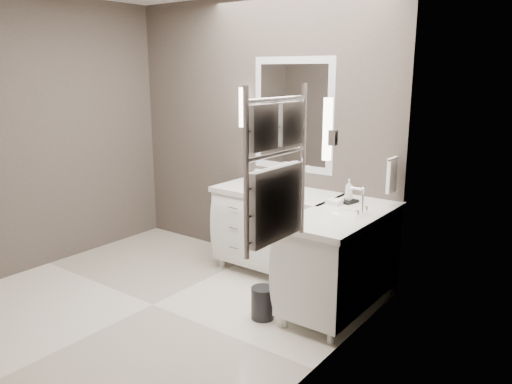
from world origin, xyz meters
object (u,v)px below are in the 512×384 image
Objects in this scene: vanity_back at (276,226)px; waste_bin at (263,303)px; vanity_right at (341,255)px; towel_ladder at (276,177)px.

vanity_back reaches higher than waste_bin.
waste_bin is at bearing -129.12° from vanity_right.
vanity_right is 4.67× the size of waste_bin.
vanity_back is 4.67× the size of waste_bin.
vanity_back is 1.02m from waste_bin.
towel_ladder is at bearing -80.16° from vanity_right.
towel_ladder reaches higher than waste_bin.
vanity_right is (0.88, -0.33, 0.00)m from vanity_back.
towel_ladder is at bearing -50.08° from waste_bin.
towel_ladder reaches higher than vanity_back.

